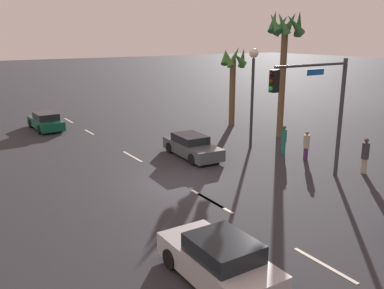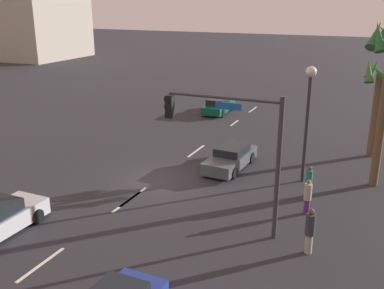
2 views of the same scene
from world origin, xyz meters
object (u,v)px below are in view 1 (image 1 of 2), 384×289
at_px(pedestrian_1, 284,139).
at_px(pedestrian_2, 306,145).
at_px(streetlamp, 253,79).
at_px(car_1, 219,261).
at_px(car_2, 192,146).
at_px(car_0, 46,122).
at_px(pedestrian_0, 365,155).
at_px(palm_tree_1, 233,70).
at_px(palm_tree_0, 284,42).
at_px(traffic_signal, 319,100).

height_order(pedestrian_1, pedestrian_2, pedestrian_1).
height_order(streetlamp, pedestrian_2, streetlamp).
distance_m(car_1, streetlamp, 15.59).
bearing_deg(car_2, car_0, -155.85).
distance_m(pedestrian_0, pedestrian_1, 4.97).
bearing_deg(car_1, streetlamp, 135.92).
distance_m(pedestrian_0, palm_tree_1, 13.51).
bearing_deg(palm_tree_1, streetlamp, -28.04).
height_order(car_0, palm_tree_0, palm_tree_0).
relative_size(car_2, pedestrian_0, 2.43).
bearing_deg(traffic_signal, pedestrian_2, 137.59).
relative_size(car_2, pedestrian_2, 2.73).
height_order(traffic_signal, palm_tree_0, palm_tree_0).
relative_size(traffic_signal, palm_tree_0, 0.68).
distance_m(car_2, pedestrian_2, 6.61).
bearing_deg(car_1, car_2, 150.70).
xyz_separation_m(streetlamp, pedestrian_0, (7.11, 1.61, -3.35)).
bearing_deg(traffic_signal, streetlamp, 166.15).
relative_size(car_0, pedestrian_0, 2.29).
bearing_deg(palm_tree_1, traffic_signal, -20.90).
height_order(streetlamp, pedestrian_1, streetlamp).
bearing_deg(traffic_signal, car_0, -157.04).
xyz_separation_m(car_1, car_2, (-11.23, 6.30, -0.05)).
height_order(car_1, palm_tree_0, palm_tree_0).
xyz_separation_m(pedestrian_2, palm_tree_0, (-4.77, 2.58, 5.67)).
height_order(car_1, streetlamp, streetlamp).
relative_size(streetlamp, pedestrian_1, 3.56).
height_order(car_2, palm_tree_0, palm_tree_0).
height_order(car_1, pedestrian_0, pedestrian_0).
relative_size(pedestrian_2, palm_tree_0, 0.19).
bearing_deg(pedestrian_2, palm_tree_1, 167.10).
distance_m(car_0, car_2, 13.27).
distance_m(car_1, pedestrian_1, 14.19).
xyz_separation_m(traffic_signal, pedestrian_1, (-4.33, 2.31, -3.11)).
xyz_separation_m(traffic_signal, palm_tree_0, (-7.55, 5.11, 2.51)).
relative_size(streetlamp, palm_tree_0, 0.71).
bearing_deg(pedestrian_0, car_1, -72.72).
xyz_separation_m(car_1, palm_tree_0, (-11.88, 14.04, 5.89)).
bearing_deg(traffic_signal, car_1, -64.11).
distance_m(car_2, pedestrian_1, 5.57).
distance_m(car_2, pedestrian_0, 9.48).
distance_m(streetlamp, palm_tree_1, 6.66).
bearing_deg(palm_tree_1, car_1, -39.20).
bearing_deg(car_1, palm_tree_1, 140.80).
bearing_deg(pedestrian_1, traffic_signal, -28.04).
height_order(traffic_signal, pedestrian_2, traffic_signal).
bearing_deg(palm_tree_0, car_2, -85.22).
distance_m(car_1, car_2, 12.88).
bearing_deg(pedestrian_0, car_0, -150.03).
relative_size(pedestrian_0, pedestrian_2, 1.12).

